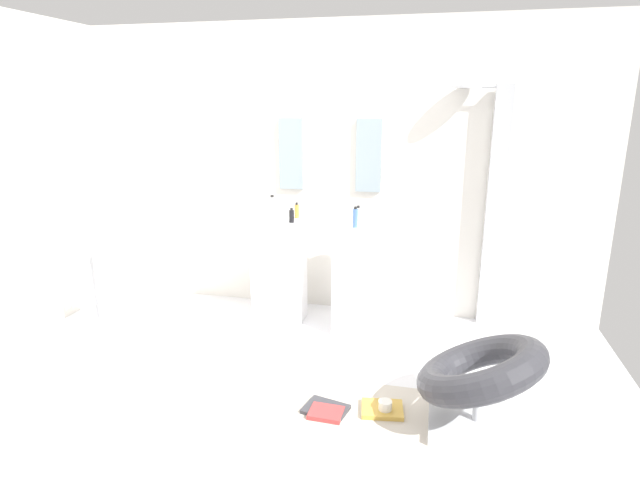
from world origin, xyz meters
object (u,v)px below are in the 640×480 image
shower_column (493,204)px  soap_bottle_black (292,216)px  towel_rack (109,270)px  soap_bottle_white (272,207)px  magazine_charcoal (326,409)px  magazine_ochre (382,409)px  pedestal_sink_right (359,275)px  coffee_mug (385,407)px  soap_bottle_blue (355,218)px  lounge_chair (480,377)px  pedestal_sink_left (280,269)px  magazine_red (326,413)px  soap_bottle_amber (297,211)px  soap_bottle_clear (358,214)px

shower_column → soap_bottle_black: shower_column is taller
towel_rack → soap_bottle_white: size_ratio=4.90×
magazine_charcoal → magazine_ochre: 0.36m
pedestal_sink_right → soap_bottle_white: 0.96m
coffee_mug → soap_bottle_white: (-1.15, 1.33, 0.97)m
magazine_ochre → soap_bottle_blue: soap_bottle_blue is taller
towel_rack → soap_bottle_white: soap_bottle_white is taller
lounge_chair → magazine_charcoal: (-0.92, -0.04, -0.33)m
lounge_chair → towel_rack: size_ratio=1.08×
pedestal_sink_left → towel_rack: 1.39m
pedestal_sink_left → lounge_chair: pedestal_sink_left is taller
pedestal_sink_left → coffee_mug: (1.07, -1.23, -0.44)m
lounge_chair → soap_bottle_blue: bearing=129.9°
pedestal_sink_right → magazine_red: (0.00, -1.33, -0.47)m
magazine_charcoal → pedestal_sink_right: bearing=103.1°
magazine_red → pedestal_sink_right: bearing=92.5°
shower_column → lounge_chair: 1.77m
pedestal_sink_left → soap_bottle_amber: 0.53m
towel_rack → soap_bottle_clear: size_ratio=7.41×
lounge_chair → soap_bottle_amber: size_ratio=7.52×
coffee_mug → soap_bottle_black: 1.76m
soap_bottle_clear → soap_bottle_black: (-0.53, -0.20, -0.00)m
coffee_mug → magazine_ochre: bearing=135.7°
magazine_red → soap_bottle_black: size_ratio=1.70×
pedestal_sink_right → soap_bottle_amber: soap_bottle_amber is taller
lounge_chair → magazine_ochre: lounge_chair is taller
magazine_charcoal → magazine_ochre: (0.35, 0.08, 0.00)m
coffee_mug → soap_bottle_blue: bearing=109.2°
towel_rack → soap_bottle_amber: soap_bottle_amber is taller
soap_bottle_white → magazine_charcoal: bearing=-60.5°
pedestal_sink_left → soap_bottle_clear: 0.84m
soap_bottle_clear → soap_bottle_blue: bearing=-86.8°
coffee_mug → soap_bottle_clear: size_ratio=0.69×
soap_bottle_clear → soap_bottle_black: size_ratio=1.03×
magazine_charcoal → magazine_ochre: size_ratio=1.03×
magazine_ochre → soap_bottle_amber: (-0.91, 1.31, 0.97)m
soap_bottle_white → pedestal_sink_right: bearing=-7.2°
magazine_ochre → soap_bottle_black: bearing=120.8°
shower_column → soap_bottle_white: bearing=-171.7°
magazine_ochre → soap_bottle_amber: bearing=117.0°
soap_bottle_white → shower_column: bearing=8.3°
pedestal_sink_left → coffee_mug: size_ratio=11.72×
soap_bottle_amber → magazine_red: bearing=-68.1°
lounge_chair → soap_bottle_black: size_ratio=8.29×
soap_bottle_clear → soap_bottle_blue: (0.01, -0.25, 0.02)m
magazine_ochre → soap_bottle_white: soap_bottle_white is taller
magazine_charcoal → magazine_ochre: bearing=25.9°
magazine_red → soap_bottle_white: bearing=121.5°
pedestal_sink_right → soap_bottle_clear: bearing=106.6°
magazine_ochre → soap_bottle_clear: soap_bottle_clear is taller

